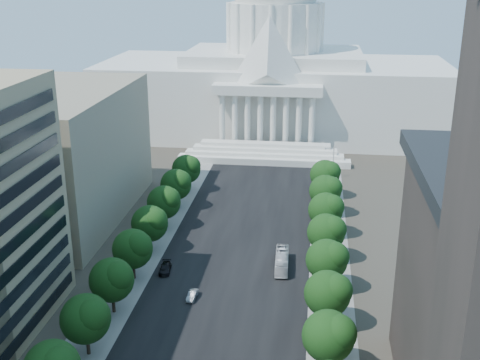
% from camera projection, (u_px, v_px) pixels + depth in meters
% --- Properties ---
extents(road_asphalt, '(30.00, 260.00, 0.01)m').
position_uv_depth(road_asphalt, '(240.00, 243.00, 129.04)').
color(road_asphalt, black).
rests_on(road_asphalt, ground).
extents(sidewalk_left, '(8.00, 260.00, 0.02)m').
position_uv_depth(sidewalk_left, '(154.00, 238.00, 131.30)').
color(sidewalk_left, gray).
rests_on(sidewalk_left, ground).
extents(sidewalk_right, '(8.00, 260.00, 0.02)m').
position_uv_depth(sidewalk_right, '(329.00, 248.00, 126.79)').
color(sidewalk_right, gray).
rests_on(sidewalk_right, ground).
extents(capitol, '(120.00, 56.00, 73.00)m').
position_uv_depth(capitol, '(274.00, 76.00, 211.26)').
color(capitol, white).
rests_on(capitol, ground).
extents(office_block_left_far, '(38.00, 52.00, 30.00)m').
position_uv_depth(office_block_left_far, '(40.00, 155.00, 139.13)').
color(office_block_left_far, gray).
rests_on(office_block_left_far, ground).
extents(tree_l_d, '(7.79, 7.60, 9.97)m').
position_uv_depth(tree_l_d, '(87.00, 318.00, 89.50)').
color(tree_l_d, '#33261C').
rests_on(tree_l_d, ground).
extents(tree_l_e, '(7.79, 7.60, 9.97)m').
position_uv_depth(tree_l_e, '(113.00, 279.00, 100.73)').
color(tree_l_e, '#33261C').
rests_on(tree_l_e, ground).
extents(tree_l_f, '(7.79, 7.60, 9.97)m').
position_uv_depth(tree_l_f, '(134.00, 248.00, 111.97)').
color(tree_l_f, '#33261C').
rests_on(tree_l_f, ground).
extents(tree_l_g, '(7.79, 7.60, 9.97)m').
position_uv_depth(tree_l_g, '(151.00, 223.00, 123.20)').
color(tree_l_g, '#33261C').
rests_on(tree_l_g, ground).
extents(tree_l_h, '(7.79, 7.60, 9.97)m').
position_uv_depth(tree_l_h, '(165.00, 201.00, 134.44)').
color(tree_l_h, '#33261C').
rests_on(tree_l_h, ground).
extents(tree_l_i, '(7.79, 7.60, 9.97)m').
position_uv_depth(tree_l_i, '(177.00, 184.00, 145.67)').
color(tree_l_i, '#33261C').
rests_on(tree_l_i, ground).
extents(tree_l_j, '(7.79, 7.60, 9.97)m').
position_uv_depth(tree_l_j, '(187.00, 168.00, 156.91)').
color(tree_l_j, '#33261C').
rests_on(tree_l_j, ground).
extents(tree_r_d, '(7.79, 7.60, 9.97)m').
position_uv_depth(tree_r_d, '(331.00, 335.00, 85.23)').
color(tree_r_d, '#33261C').
rests_on(tree_r_d, ground).
extents(tree_r_e, '(7.79, 7.60, 9.97)m').
position_uv_depth(tree_r_e, '(330.00, 293.00, 96.47)').
color(tree_r_e, '#33261C').
rests_on(tree_r_e, ground).
extents(tree_r_f, '(7.79, 7.60, 9.97)m').
position_uv_depth(tree_r_f, '(329.00, 259.00, 107.70)').
color(tree_r_f, '#33261C').
rests_on(tree_r_f, ground).
extents(tree_r_g, '(7.79, 7.60, 9.97)m').
position_uv_depth(tree_r_g, '(328.00, 232.00, 118.94)').
color(tree_r_g, '#33261C').
rests_on(tree_r_g, ground).
extents(tree_r_h, '(7.79, 7.60, 9.97)m').
position_uv_depth(tree_r_h, '(327.00, 209.00, 130.17)').
color(tree_r_h, '#33261C').
rests_on(tree_r_h, ground).
extents(tree_r_i, '(7.79, 7.60, 9.97)m').
position_uv_depth(tree_r_i, '(327.00, 190.00, 141.40)').
color(tree_r_i, '#33261C').
rests_on(tree_r_i, ground).
extents(tree_r_j, '(7.79, 7.60, 9.97)m').
position_uv_depth(tree_r_j, '(326.00, 174.00, 152.64)').
color(tree_r_j, '#33261C').
rests_on(tree_r_j, ground).
extents(streetlight_c, '(2.61, 0.44, 9.00)m').
position_uv_depth(streetlight_c, '(339.00, 296.00, 96.67)').
color(streetlight_c, gray).
rests_on(streetlight_c, ground).
extents(streetlight_d, '(2.61, 0.44, 9.00)m').
position_uv_depth(streetlight_d, '(336.00, 233.00, 120.08)').
color(streetlight_d, gray).
rests_on(streetlight_d, ground).
extents(streetlight_e, '(2.61, 0.44, 9.00)m').
position_uv_depth(streetlight_e, '(333.00, 190.00, 143.48)').
color(streetlight_e, gray).
rests_on(streetlight_e, ground).
extents(streetlight_f, '(2.61, 0.44, 9.00)m').
position_uv_depth(streetlight_f, '(331.00, 159.00, 166.89)').
color(streetlight_f, gray).
rests_on(streetlight_f, ground).
extents(car_silver, '(1.69, 4.09, 1.32)m').
position_uv_depth(car_silver, '(192.00, 295.00, 107.04)').
color(car_silver, '#9E9FA5').
rests_on(car_silver, ground).
extents(car_dark_b, '(2.58, 5.23, 1.46)m').
position_uv_depth(car_dark_b, '(165.00, 268.00, 116.50)').
color(car_dark_b, black).
rests_on(car_dark_b, ground).
extents(city_bus, '(2.82, 10.63, 2.94)m').
position_uv_depth(city_bus, '(282.00, 261.00, 117.93)').
color(city_bus, silver).
rests_on(city_bus, ground).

